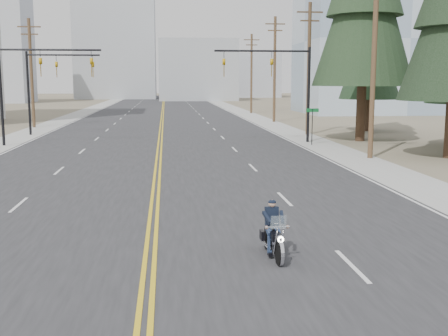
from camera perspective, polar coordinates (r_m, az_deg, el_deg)
name	(u,v)px	position (r m, az deg, el deg)	size (l,w,h in m)	color
road	(163,114)	(79.08, -6.26, 5.50)	(20.00, 200.00, 0.01)	#303033
sidewalk_left	(79,114)	(79.98, -14.56, 5.30)	(3.00, 200.00, 0.01)	#A5A5A0
sidewalk_right	(244,113)	(79.85, 2.06, 5.57)	(3.00, 200.00, 0.01)	#A5A5A0
traffic_mast_left	(30,75)	(42.03, -19.13, 8.88)	(7.10, 0.26, 7.00)	black
traffic_mast_right	(282,76)	(41.83, 5.91, 9.32)	(7.10, 0.26, 7.00)	black
traffic_mast_far	(48,77)	(49.92, -17.41, 8.81)	(6.10, 0.26, 7.00)	black
street_sign	(312,120)	(40.39, 8.96, 4.83)	(0.90, 0.06, 2.62)	black
utility_pole_b	(374,56)	(34.17, 14.99, 10.94)	(2.20, 0.30, 11.50)	brown
utility_pole_c	(309,67)	(48.48, 8.60, 10.14)	(2.20, 0.30, 11.00)	brown
utility_pole_d	(275,68)	(63.12, 5.17, 10.11)	(2.20, 0.30, 11.50)	brown
utility_pole_e	(251,72)	(79.87, 2.80, 9.68)	(2.20, 0.30, 11.00)	brown
utility_pole_left	(31,71)	(58.42, -18.99, 9.28)	(2.20, 0.30, 10.50)	brown
glass_building	(387,42)	(85.19, 16.21, 12.17)	(24.00, 16.00, 20.00)	#9EB5CC
haze_bldg_b	(197,70)	(134.18, -2.72, 9.88)	(18.00, 14.00, 14.00)	#ADB2B7
haze_bldg_c	(350,60)	(125.43, 12.70, 10.67)	(16.00, 12.00, 18.00)	#B7BCC6
haze_bldg_d	(116,48)	(149.71, -10.91, 11.93)	(20.00, 15.00, 26.00)	#ADB2B7
haze_bldg_e	(252,76)	(160.84, 2.91, 9.35)	(14.00, 14.00, 12.00)	#B7BCC6
motorcyclist	(274,230)	(14.68, 5.09, -6.27)	(0.81, 1.90, 1.48)	black
conifer_far	(371,37)	(53.22, 14.74, 12.71)	(5.47, 5.47, 14.65)	#382619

